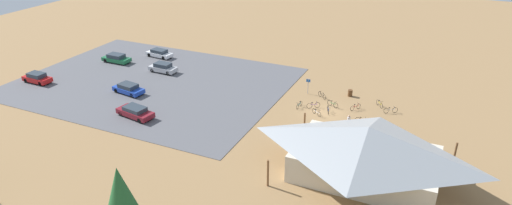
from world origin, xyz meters
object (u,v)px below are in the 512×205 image
Objects in this scene: bicycle_purple_front_row at (313,105)px; car_white_mid_lot at (159,53)px; car_blue_near_entry at (128,89)px; bicycle_teal_trailside at (299,105)px; bicycle_red_near_sign at (356,107)px; bicycle_orange_by_bin at (362,120)px; bike_pavilion at (366,149)px; car_maroon_front_row at (135,112)px; visitor_near_lot at (349,122)px; trash_bin at (350,93)px; lot_sign at (308,84)px; bicycle_blue_yard_right at (328,110)px; bicycle_white_edge_north at (317,112)px; pine_center at (120,191)px; car_red_by_curb at (37,78)px; car_green_aisle_side at (116,58)px; bicycle_yellow_back_row at (380,104)px; bicycle_green_edge_south at (333,104)px; bicycle_silver_lone_east at (391,110)px; car_silver_far_end at (163,68)px; bicycle_black_near_porch at (322,95)px.

bicycle_purple_front_row is 29.97m from car_white_mid_lot.
bicycle_teal_trailside is at bearing -166.32° from car_blue_near_entry.
bicycle_red_near_sign is 3.46m from bicycle_orange_by_bin.
bicycle_teal_trailside is (10.44, -11.61, -2.62)m from bike_pavilion.
visitor_near_lot reaches higher than car_maroon_front_row.
car_blue_near_entry reaches higher than trash_bin.
lot_sign is 1.41× the size of bicycle_blue_yard_right.
bicycle_white_edge_north is 0.98× the size of bicycle_purple_front_row.
visitor_near_lot is at bearing -175.00° from car_blue_near_entry.
bicycle_white_edge_north is at bearing 2.83° from bicycle_orange_by_bin.
pine_center reaches higher than bicycle_red_near_sign.
car_red_by_curb reaches higher than bicycle_white_edge_north.
car_red_by_curb is at bearing 6.47° from visitor_near_lot.
bicycle_yellow_back_row is at bearing -178.72° from car_green_aisle_side.
car_white_mid_lot is at bearing -11.77° from bicycle_green_edge_south.
bicycle_orange_by_bin is 26.90m from car_maroon_front_row.
bicycle_green_edge_south is 1.10× the size of bicycle_purple_front_row.
bicycle_silver_lone_east is 9.39m from bicycle_purple_front_row.
bicycle_green_edge_south is (-4.14, 2.56, -1.02)m from lot_sign.
car_blue_near_entry is at bearing 8.55° from bicycle_orange_by_bin.
pine_center is 29.32m from bicycle_blue_yard_right.
pine_center reaches higher than car_white_mid_lot.
trash_bin is at bearing -163.77° from lot_sign.
car_white_mid_lot reaches higher than bicycle_white_edge_north.
bike_pavilion is 16.26m from bicycle_yellow_back_row.
car_green_aisle_side is (27.88, -31.24, -4.03)m from pine_center.
visitor_near_lot is at bearing 93.49° from bicycle_red_near_sign.
car_silver_far_end is (29.26, -0.69, 0.40)m from bicycle_red_near_sign.
pine_center reaches higher than bicycle_silver_lone_east.
bike_pavilion is 33.41m from car_blue_near_entry.
lot_sign is at bearing -96.66° from pine_center.
bicycle_red_near_sign is 0.89× the size of bicycle_orange_by_bin.
pine_center reaches higher than car_blue_near_entry.
bicycle_purple_front_row is (-2.03, 3.89, -1.03)m from lot_sign.
bicycle_orange_by_bin is at bearing 165.34° from car_white_mid_lot.
bicycle_yellow_back_row is at bearing -176.38° from bicycle_black_near_porch.
car_red_by_curb is at bearing 9.45° from car_blue_near_entry.
car_white_mid_lot is (26.91, -3.90, -0.71)m from lot_sign.
bicycle_black_near_porch is at bearing -45.66° from bicycle_green_edge_south.
bicycle_black_near_porch is 25.86m from car_blue_near_entry.
bicycle_silver_lone_east is at bearing -156.96° from bicycle_blue_yard_right.
visitor_near_lot is (-5.23, 3.45, 0.49)m from bicycle_purple_front_row.
car_red_by_curb is 0.85× the size of car_maroon_front_row.
bicycle_teal_trailside is 1.06× the size of bicycle_blue_yard_right.
visitor_near_lot reaches higher than bicycle_yellow_back_row.
bicycle_teal_trailside is 1.05× the size of bicycle_green_edge_south.
car_silver_far_end is (31.83, 1.43, 0.38)m from bicycle_yellow_back_row.
car_silver_far_end reaches higher than bicycle_silver_lone_east.
pine_center is 4.75× the size of bicycle_purple_front_row.
bicycle_green_edge_south reaches higher than bicycle_red_near_sign.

